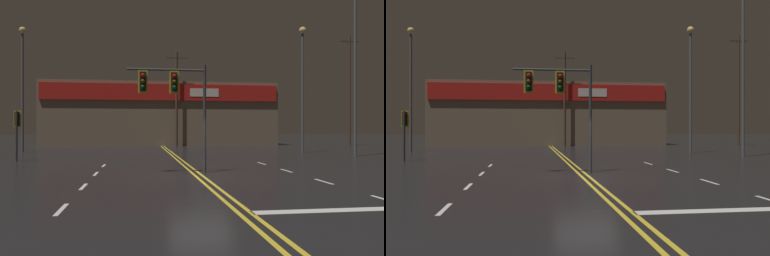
{
  "view_description": "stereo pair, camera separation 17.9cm",
  "coord_description": "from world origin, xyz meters",
  "views": [
    {
      "loc": [
        -2.44,
        -14.92,
        2.0
      ],
      "look_at": [
        0.0,
        2.61,
        2.0
      ],
      "focal_mm": 35.0,
      "sensor_mm": 36.0,
      "label": 1
    },
    {
      "loc": [
        -2.26,
        -14.94,
        2.0
      ],
      "look_at": [
        0.0,
        2.61,
        2.0
      ],
      "focal_mm": 35.0,
      "sensor_mm": 36.0,
      "label": 2
    }
  ],
  "objects": [
    {
      "name": "ground_plane",
      "position": [
        0.0,
        0.0,
        0.0
      ],
      "size": [
        200.0,
        200.0,
        0.0
      ],
      "primitive_type": "plane",
      "color": "black"
    },
    {
      "name": "road_markings",
      "position": [
        0.76,
        -1.12,
        0.0
      ],
      "size": [
        12.94,
        60.0,
        0.01
      ],
      "color": "gold",
      "rests_on": "ground"
    },
    {
      "name": "traffic_signal_median",
      "position": [
        -1.02,
        1.62,
        3.65
      ],
      "size": [
        3.51,
        0.36,
        4.83
      ],
      "color": "#38383D",
      "rests_on": "ground"
    },
    {
      "name": "traffic_signal_corner_northwest",
      "position": [
        -9.82,
        8.96,
        2.24
      ],
      "size": [
        0.42,
        0.36,
        3.06
      ],
      "color": "#38383D",
      "rests_on": "ground"
    },
    {
      "name": "streetlight_near_right",
      "position": [
        10.52,
        13.62,
        6.41
      ],
      "size": [
        0.56,
        0.56,
        10.14
      ],
      "color": "#59595E",
      "rests_on": "ground"
    },
    {
      "name": "streetlight_median_approach",
      "position": [
        -12.17,
        17.93,
        6.57
      ],
      "size": [
        0.56,
        0.56,
        10.44
      ],
      "color": "#59595E",
      "rests_on": "ground"
    },
    {
      "name": "streetlight_far_median",
      "position": [
        12.51,
        9.46,
        7.37
      ],
      "size": [
        0.56,
        0.56,
        11.92
      ],
      "color": "#59595E",
      "rests_on": "ground"
    },
    {
      "name": "building_backdrop",
      "position": [
        0.0,
        31.01,
        3.6
      ],
      "size": [
        26.38,
        10.23,
        7.17
      ],
      "color": "#7A6651",
      "rests_on": "ground"
    },
    {
      "name": "utility_pole_row",
      "position": [
        -0.09,
        25.4,
        6.14
      ],
      "size": [
        47.13,
        0.26,
        12.64
      ],
      "color": "#4C3828",
      "rests_on": "ground"
    }
  ]
}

